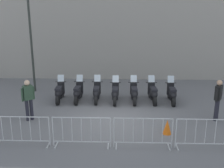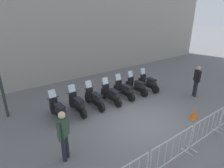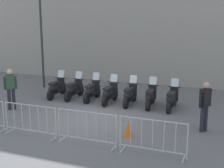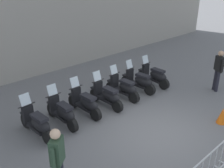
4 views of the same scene
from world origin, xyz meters
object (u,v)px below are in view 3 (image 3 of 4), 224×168
Objects in this scene: motorcycle_3 at (109,94)px; motorcycle_4 at (130,95)px; motorcycle_5 at (150,97)px; street_lamp at (41,25)px; officer_mid_plaza at (205,104)px; traffic_cone at (128,129)px; barrier_segment_2 at (87,129)px; barrier_segment_1 at (30,121)px; barrier_segment_3 at (152,138)px; motorcycle_6 at (172,99)px; motorcycle_2 at (91,91)px; motorcycle_1 at (73,90)px; officer_near_row_end at (11,87)px; motorcycle_0 at (56,88)px.

motorcycle_3 is 1.00× the size of motorcycle_4.
motorcycle_4 is 0.94m from motorcycle_5.
street_lamp is 3.26× the size of officer_mid_plaza.
barrier_segment_2 is at bearing -143.32° from traffic_cone.
barrier_segment_1 is 4.07m from barrier_segment_3.
barrier_segment_3 is 2.75m from officer_mid_plaza.
street_lamp is (-4.37, 7.11, 2.89)m from barrier_segment_2.
barrier_segment_1 is at bearing 169.47° from barrier_segment_2.
motorcycle_3 and motorcycle_6 have the same top height.
motorcycle_2 is at bearing 119.31° from traffic_cone.
motorcycle_5 is (3.67, -0.68, 0.00)m from motorcycle_1.
officer_mid_plaza is at bearing 20.69° from traffic_cone.
officer_mid_plaza reaches higher than motorcycle_3.
barrier_segment_1 is (-1.82, -4.22, 0.07)m from motorcycle_3.
street_lamp is at bearing 156.66° from motorcycle_6.
motorcycle_6 reaches higher than barrier_segment_1.
motorcycle_4 is 5.07m from officer_near_row_end.
motorcycle_4 is at bearing 170.30° from motorcycle_5.
officer_mid_plaza reaches higher than motorcycle_6.
motorcycle_5 reaches higher than barrier_segment_3.
barrier_segment_1 is (-0.00, -4.64, 0.07)m from motorcycle_1.
street_lamp is (-1.45, 1.96, 2.96)m from motorcycle_0.
traffic_cone is (5.22, -2.08, -0.71)m from officer_near_row_end.
motorcycle_0 is 1.00× the size of motorcycle_4.
traffic_cone is (-0.51, -3.47, -0.18)m from motorcycle_5.
street_lamp is 3.26× the size of officer_near_row_end.
barrier_segment_1 is at bearing -113.32° from motorcycle_3.
motorcycle_3 is 4.75m from officer_mid_plaza.
motorcycle_0 is 3.84m from street_lamp.
officer_near_row_end is at bearing -85.74° from street_lamp.
barrier_segment_3 is at bearing -97.20° from motorcycle_6.
motorcycle_3 is at bearing 173.69° from motorcycle_4.
motorcycle_3 is 5.71m from street_lamp.
motorcycle_6 is 3.11× the size of traffic_cone.
motorcycle_3 is 0.89× the size of barrier_segment_2.
motorcycle_1 reaches higher than barrier_segment_1.
barrier_segment_1 is at bearing -123.73° from motorcycle_4.
barrier_segment_2 is (-1.67, -4.33, 0.07)m from motorcycle_5.
barrier_segment_2 is 3.49× the size of traffic_cone.
street_lamp reaches higher than barrier_segment_3.
officer_mid_plaza is 2.72m from traffic_cone.
motorcycle_5 is 1.00× the size of officer_near_row_end.
motorcycle_2 is 1.00× the size of motorcycle_5.
motorcycle_0 is 1.00× the size of motorcycle_2.
officer_near_row_end reaches higher than barrier_segment_3.
motorcycle_3 is at bearing -30.97° from street_lamp.
motorcycle_5 is at bearing -9.70° from motorcycle_4.
motorcycle_1 is 5.22m from traffic_cone.
barrier_segment_3 is at bearing -48.26° from motorcycle_0.
officer_mid_plaza is at bearing -29.80° from motorcycle_1.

